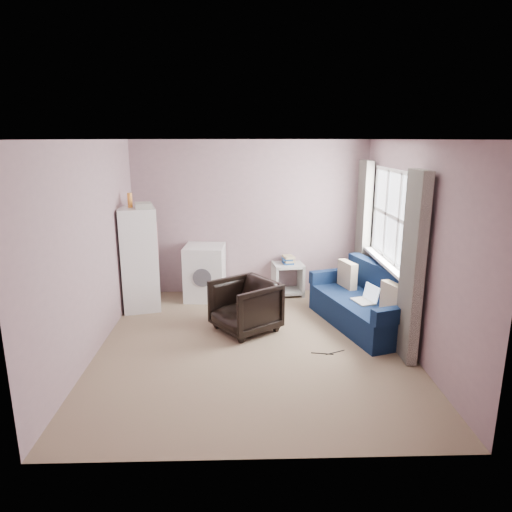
{
  "coord_description": "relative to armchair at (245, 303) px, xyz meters",
  "views": [
    {
      "loc": [
        -0.12,
        -5.25,
        2.51
      ],
      "look_at": [
        0.05,
        0.6,
        1.0
      ],
      "focal_mm": 32.0,
      "sensor_mm": 36.0,
      "label": 1
    }
  ],
  "objects": [
    {
      "name": "washing_machine",
      "position": [
        -0.64,
        1.3,
        0.07
      ],
      "size": [
        0.65,
        0.66,
        0.87
      ],
      "rotation": [
        0.0,
        0.0,
        -0.07
      ],
      "color": "white",
      "rests_on": "ground"
    },
    {
      "name": "sofa",
      "position": [
        1.68,
        0.13,
        -0.09
      ],
      "size": [
        1.32,
        1.96,
        0.81
      ],
      "rotation": [
        0.0,
        0.0,
        0.3
      ],
      "color": "#0E1F42",
      "rests_on": "ground"
    },
    {
      "name": "floor_cables",
      "position": [
        1.0,
        -0.72,
        -0.38
      ],
      "size": [
        0.42,
        0.12,
        0.01
      ],
      "rotation": [
        0.0,
        0.0,
        0.16
      ],
      "color": "black",
      "rests_on": "ground"
    },
    {
      "name": "side_table",
      "position": [
        0.71,
        1.46,
        -0.07
      ],
      "size": [
        0.54,
        0.54,
        0.66
      ],
      "rotation": [
        0.0,
        0.0,
        0.13
      ],
      "color": "#ACACA8",
      "rests_on": "ground"
    },
    {
      "name": "room",
      "position": [
        0.12,
        -0.46,
        0.87
      ],
      "size": [
        3.84,
        4.24,
        2.54
      ],
      "color": "#8F775E",
      "rests_on": "ground"
    },
    {
      "name": "window_dressing",
      "position": [
        1.88,
        0.23,
        0.73
      ],
      "size": [
        0.17,
        2.62,
        2.18
      ],
      "color": "white",
      "rests_on": "ground"
    },
    {
      "name": "armchair",
      "position": [
        0.0,
        0.0,
        0.0
      ],
      "size": [
        1.0,
        1.01,
        0.76
      ],
      "primitive_type": "imported",
      "rotation": [
        0.0,
        0.0,
        -0.95
      ],
      "color": "black",
      "rests_on": "ground"
    },
    {
      "name": "fridge",
      "position": [
        -1.57,
        0.87,
        0.4
      ],
      "size": [
        0.65,
        0.65,
        1.75
      ],
      "rotation": [
        0.0,
        0.0,
        0.27
      ],
      "color": "white",
      "rests_on": "ground"
    }
  ]
}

